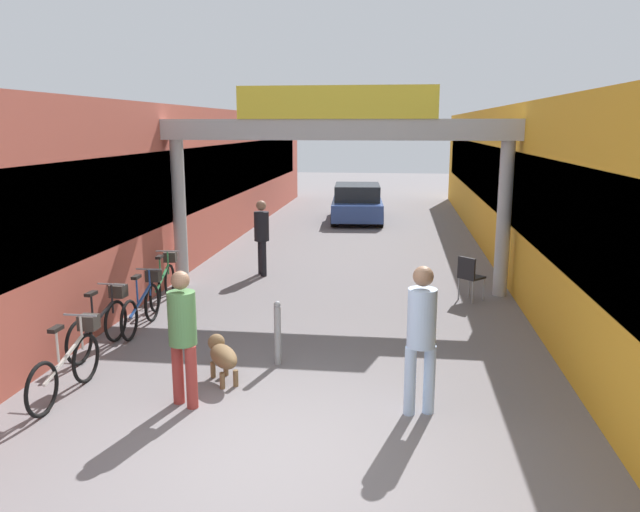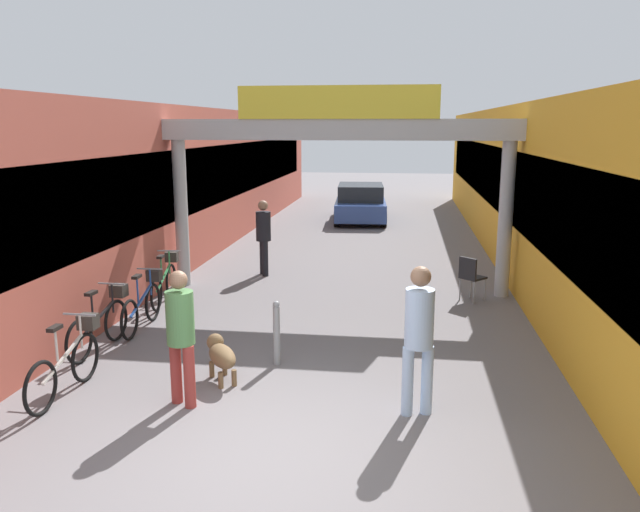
{
  "view_description": "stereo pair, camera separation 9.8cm",
  "coord_description": "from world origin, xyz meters",
  "px_view_note": "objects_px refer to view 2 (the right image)",
  "views": [
    {
      "loc": [
        1.24,
        -5.87,
        3.4
      ],
      "look_at": [
        0.0,
        4.04,
        1.3
      ],
      "focal_mm": 35.0,
      "sensor_mm": 36.0,
      "label": 1
    },
    {
      "loc": [
        1.34,
        -5.86,
        3.4
      ],
      "look_at": [
        0.0,
        4.04,
        1.3
      ],
      "focal_mm": 35.0,
      "sensor_mm": 36.0,
      "label": 2
    }
  ],
  "objects_px": {
    "bicycle_silver_nearest": "(68,361)",
    "bicycle_green_farthest": "(165,280)",
    "pedestrian_with_dog": "(181,329)",
    "parked_car_blue": "(361,203)",
    "bicycle_blue_third": "(144,303)",
    "bicycle_black_second": "(102,322)",
    "cafe_chair_black_nearer": "(471,275)",
    "bollard_post_metal": "(277,332)",
    "pedestrian_companion": "(419,330)",
    "pedestrian_carrying_crate": "(263,233)",
    "dog_on_leash": "(221,354)"
  },
  "relations": [
    {
      "from": "pedestrian_with_dog",
      "to": "pedestrian_companion",
      "type": "height_order",
      "value": "pedestrian_companion"
    },
    {
      "from": "pedestrian_companion",
      "to": "bicycle_green_farthest",
      "type": "bearing_deg",
      "value": 138.41
    },
    {
      "from": "bicycle_silver_nearest",
      "to": "bicycle_green_farthest",
      "type": "bearing_deg",
      "value": 94.91
    },
    {
      "from": "bicycle_green_farthest",
      "to": "parked_car_blue",
      "type": "distance_m",
      "value": 11.55
    },
    {
      "from": "bollard_post_metal",
      "to": "bicycle_black_second",
      "type": "bearing_deg",
      "value": 174.68
    },
    {
      "from": "dog_on_leash",
      "to": "pedestrian_companion",
      "type": "bearing_deg",
      "value": -14.63
    },
    {
      "from": "dog_on_leash",
      "to": "bicycle_black_second",
      "type": "relative_size",
      "value": 0.47
    },
    {
      "from": "bicycle_black_second",
      "to": "cafe_chair_black_nearer",
      "type": "relative_size",
      "value": 1.9
    },
    {
      "from": "pedestrian_companion",
      "to": "bicycle_silver_nearest",
      "type": "xyz_separation_m",
      "value": [
        -4.43,
        0.0,
        -0.61
      ]
    },
    {
      "from": "bicycle_black_second",
      "to": "parked_car_blue",
      "type": "bearing_deg",
      "value": 77.73
    },
    {
      "from": "pedestrian_with_dog",
      "to": "bicycle_silver_nearest",
      "type": "distance_m",
      "value": 1.67
    },
    {
      "from": "parked_car_blue",
      "to": "pedestrian_carrying_crate",
      "type": "bearing_deg",
      "value": -100.53
    },
    {
      "from": "bicycle_black_second",
      "to": "bicycle_blue_third",
      "type": "bearing_deg",
      "value": 78.71
    },
    {
      "from": "pedestrian_companion",
      "to": "bicycle_blue_third",
      "type": "height_order",
      "value": "pedestrian_companion"
    },
    {
      "from": "bicycle_silver_nearest",
      "to": "bollard_post_metal",
      "type": "distance_m",
      "value": 2.79
    },
    {
      "from": "pedestrian_companion",
      "to": "bicycle_silver_nearest",
      "type": "relative_size",
      "value": 1.08
    },
    {
      "from": "bicycle_black_second",
      "to": "parked_car_blue",
      "type": "height_order",
      "value": "parked_car_blue"
    },
    {
      "from": "pedestrian_with_dog",
      "to": "bicycle_black_second",
      "type": "distance_m",
      "value": 2.64
    },
    {
      "from": "pedestrian_companion",
      "to": "parked_car_blue",
      "type": "distance_m",
      "value": 15.51
    },
    {
      "from": "bicycle_silver_nearest",
      "to": "bollard_post_metal",
      "type": "height_order",
      "value": "bicycle_silver_nearest"
    },
    {
      "from": "dog_on_leash",
      "to": "bicycle_green_farthest",
      "type": "relative_size",
      "value": 0.47
    },
    {
      "from": "parked_car_blue",
      "to": "bicycle_blue_third",
      "type": "bearing_deg",
      "value": -102.36
    },
    {
      "from": "pedestrian_carrying_crate",
      "to": "bollard_post_metal",
      "type": "bearing_deg",
      "value": -75.38
    },
    {
      "from": "bicycle_green_farthest",
      "to": "bollard_post_metal",
      "type": "height_order",
      "value": "bicycle_green_farthest"
    },
    {
      "from": "pedestrian_companion",
      "to": "parked_car_blue",
      "type": "height_order",
      "value": "pedestrian_companion"
    },
    {
      "from": "bicycle_green_farthest",
      "to": "parked_car_blue",
      "type": "xyz_separation_m",
      "value": [
        3.02,
        11.15,
        0.21
      ]
    },
    {
      "from": "pedestrian_companion",
      "to": "parked_car_blue",
      "type": "xyz_separation_m",
      "value": [
        -1.77,
        15.4,
        -0.41
      ]
    },
    {
      "from": "pedestrian_carrying_crate",
      "to": "bicycle_green_farthest",
      "type": "xyz_separation_m",
      "value": [
        -1.41,
        -2.47,
        -0.56
      ]
    },
    {
      "from": "bicycle_blue_third",
      "to": "parked_car_blue",
      "type": "height_order",
      "value": "parked_car_blue"
    },
    {
      "from": "bollard_post_metal",
      "to": "bicycle_blue_third",
      "type": "bearing_deg",
      "value": 152.58
    },
    {
      "from": "pedestrian_with_dog",
      "to": "bicycle_silver_nearest",
      "type": "relative_size",
      "value": 1.01
    },
    {
      "from": "bicycle_green_farthest",
      "to": "dog_on_leash",
      "type": "bearing_deg",
      "value": -58.63
    },
    {
      "from": "bicycle_green_farthest",
      "to": "cafe_chair_black_nearer",
      "type": "xyz_separation_m",
      "value": [
        5.91,
        0.84,
        0.1
      ]
    },
    {
      "from": "bollard_post_metal",
      "to": "bicycle_green_farthest",
      "type": "bearing_deg",
      "value": 134.01
    },
    {
      "from": "bicycle_silver_nearest",
      "to": "parked_car_blue",
      "type": "xyz_separation_m",
      "value": [
        2.66,
        15.4,
        0.21
      ]
    },
    {
      "from": "bicycle_silver_nearest",
      "to": "bicycle_green_farthest",
      "type": "height_order",
      "value": "same"
    },
    {
      "from": "bicycle_green_farthest",
      "to": "parked_car_blue",
      "type": "relative_size",
      "value": 0.41
    },
    {
      "from": "bicycle_black_second",
      "to": "cafe_chair_black_nearer",
      "type": "distance_m",
      "value": 6.84
    },
    {
      "from": "bollard_post_metal",
      "to": "pedestrian_companion",
      "type": "bearing_deg",
      "value": -34.11
    },
    {
      "from": "bicycle_black_second",
      "to": "bicycle_green_farthest",
      "type": "relative_size",
      "value": 1.0
    },
    {
      "from": "pedestrian_carrying_crate",
      "to": "bicycle_blue_third",
      "type": "height_order",
      "value": "pedestrian_carrying_crate"
    },
    {
      "from": "bicycle_silver_nearest",
      "to": "bicycle_green_farthest",
      "type": "xyz_separation_m",
      "value": [
        -0.37,
        4.25,
        0.0
      ]
    },
    {
      "from": "bicycle_silver_nearest",
      "to": "bicycle_blue_third",
      "type": "relative_size",
      "value": 1.0
    },
    {
      "from": "pedestrian_with_dog",
      "to": "parked_car_blue",
      "type": "height_order",
      "value": "pedestrian_with_dog"
    },
    {
      "from": "pedestrian_with_dog",
      "to": "parked_car_blue",
      "type": "bearing_deg",
      "value": 86.0
    },
    {
      "from": "dog_on_leash",
      "to": "bicycle_silver_nearest",
      "type": "distance_m",
      "value": 1.94
    },
    {
      "from": "bicycle_black_second",
      "to": "parked_car_blue",
      "type": "relative_size",
      "value": 0.41
    },
    {
      "from": "bicycle_green_farthest",
      "to": "bollard_post_metal",
      "type": "bearing_deg",
      "value": -45.99
    },
    {
      "from": "pedestrian_with_dog",
      "to": "dog_on_leash",
      "type": "relative_size",
      "value": 2.14
    },
    {
      "from": "cafe_chair_black_nearer",
      "to": "dog_on_leash",
      "type": "bearing_deg",
      "value": -130.25
    }
  ]
}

